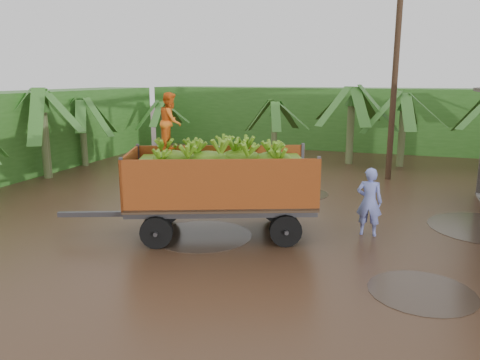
{
  "coord_description": "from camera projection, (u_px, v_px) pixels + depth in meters",
  "views": [
    {
      "loc": [
        2.2,
        -12.74,
        4.26
      ],
      "look_at": [
        -1.92,
        -0.73,
        1.44
      ],
      "focal_mm": 35.0,
      "sensor_mm": 36.0,
      "label": 1
    }
  ],
  "objects": [
    {
      "name": "hedge_west",
      "position": [
        21.0,
        132.0,
        21.12
      ],
      "size": [
        3.0,
        18.0,
        3.6
      ],
      "primitive_type": "cube",
      "color": "#2D661E",
      "rests_on": "ground"
    },
    {
      "name": "hedge_north",
      "position": [
        328.0,
        118.0,
        28.4
      ],
      "size": [
        22.0,
        3.0,
        3.6
      ],
      "primitive_type": "cube",
      "color": "#2D661E",
      "rests_on": "ground"
    },
    {
      "name": "ground",
      "position": [
        312.0,
        229.0,
        13.38
      ],
      "size": [
        100.0,
        100.0,
        0.0
      ],
      "primitive_type": "plane",
      "color": "black",
      "rests_on": "ground"
    },
    {
      "name": "banana_trailer",
      "position": [
        220.0,
        181.0,
        12.65
      ],
      "size": [
        6.88,
        4.02,
        3.85
      ],
      "rotation": [
        0.0,
        0.0,
        0.37
      ],
      "color": "#CC581D",
      "rests_on": "ground"
    },
    {
      "name": "banana_plants",
      "position": [
        247.0,
        135.0,
        20.27
      ],
      "size": [
        24.3,
        19.99,
        3.9
      ],
      "color": "#2D661E",
      "rests_on": "ground"
    },
    {
      "name": "utility_pole",
      "position": [
        395.0,
        74.0,
        18.92
      ],
      "size": [
        1.2,
        0.24,
        8.59
      ],
      "color": "#47301E",
      "rests_on": "ground"
    },
    {
      "name": "man_blue",
      "position": [
        369.0,
        202.0,
        12.67
      ],
      "size": [
        0.7,
        0.47,
        1.88
      ],
      "primitive_type": "imported",
      "rotation": [
        0.0,
        0.0,
        3.12
      ],
      "color": "#7A87DF",
      "rests_on": "ground"
    }
  ]
}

